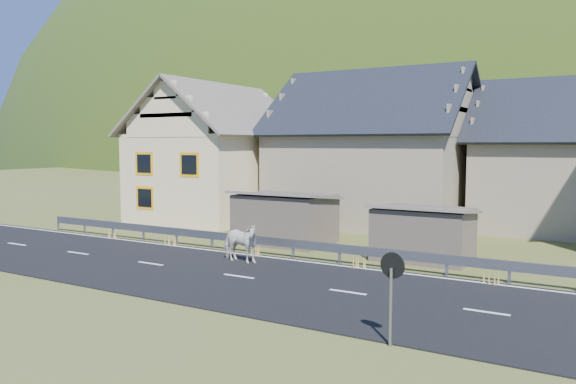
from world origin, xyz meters
The scene contains 12 objects.
ground centered at (0.00, 0.00, 0.00)m, with size 160.00×160.00×0.00m, color #464D1D.
road centered at (0.00, 0.00, 0.02)m, with size 60.00×7.00×0.04m, color black.
lane_markings centered at (0.00, 0.00, 0.04)m, with size 60.00×6.60×0.01m, color silver.
guardrail centered at (0.00, 3.68, 0.56)m, with size 28.10×0.09×0.75m.
shed_left centered at (-2.00, 6.50, 1.10)m, with size 4.30×3.30×2.40m, color #6A5C4E.
shed_right centered at (4.50, 6.00, 1.00)m, with size 3.80×2.90×2.20m, color #6A5C4E.
house_cream centered at (-10.00, 12.00, 4.36)m, with size 7.80×9.80×8.30m.
house_stone_a centered at (-1.00, 15.00, 4.63)m, with size 10.80×9.80×8.90m.
house_stone_b centered at (9.00, 17.00, 4.24)m, with size 9.80×8.80×8.10m.
conifer_patch centered at (-55.00, 110.00, 6.00)m, with size 76.00×50.00×28.00m, color black.
horse centered at (-1.29, 1.88, 0.81)m, with size 1.81×0.83×1.53m, color silver.
traffic_mirror centered at (6.63, -3.54, 1.55)m, with size 0.59×0.19×2.11m.
Camera 1 is at (10.75, -15.20, 4.49)m, focal length 35.00 mm.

